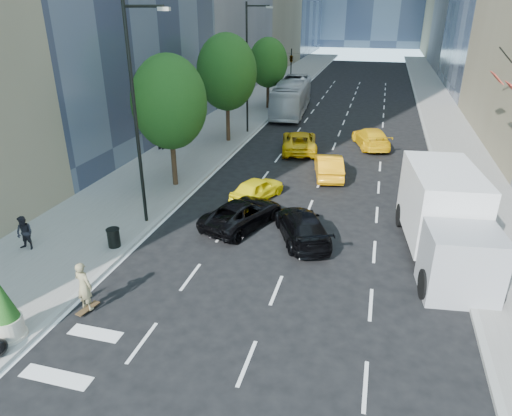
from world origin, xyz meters
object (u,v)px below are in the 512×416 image
(skateboarder, at_px, (84,289))
(city_bus, at_px, (292,97))
(box_truck, at_px, (445,218))
(trash_can, at_px, (114,238))
(planter_shrub, at_px, (4,310))
(black_sedan_lincoln, at_px, (242,213))
(black_sedan_mercedes, at_px, (302,226))

(skateboarder, bearing_deg, city_bus, -78.94)
(box_truck, height_order, trash_can, box_truck)
(trash_can, distance_m, planter_shrub, 6.26)
(city_bus, xyz_separation_m, trash_can, (-2.13, -29.55, -1.05))
(skateboarder, bearing_deg, black_sedan_lincoln, -100.21)
(black_sedan_lincoln, xyz_separation_m, box_truck, (9.00, -0.66, 1.17))
(black_sedan_mercedes, relative_size, planter_shrub, 2.12)
(black_sedan_mercedes, distance_m, planter_shrub, 12.15)
(black_sedan_lincoln, height_order, planter_shrub, planter_shrub)
(black_sedan_lincoln, bearing_deg, trash_can, 59.22)
(box_truck, bearing_deg, planter_shrub, -152.85)
(black_sedan_mercedes, distance_m, city_bus, 27.09)
(city_bus, height_order, trash_can, city_bus)
(skateboarder, relative_size, trash_can, 2.26)
(black_sedan_lincoln, xyz_separation_m, city_bus, (-2.63, 25.78, 0.96))
(skateboarder, relative_size, city_bus, 0.16)
(black_sedan_lincoln, xyz_separation_m, trash_can, (-4.76, -3.77, -0.10))
(skateboarder, height_order, black_sedan_lincoln, skateboarder)
(box_truck, bearing_deg, black_sedan_mercedes, 173.30)
(black_sedan_mercedes, distance_m, box_truck, 6.07)
(skateboarder, bearing_deg, trash_can, -58.73)
(black_sedan_mercedes, height_order, city_bus, city_bus)
(city_bus, height_order, planter_shrub, city_bus)
(skateboarder, xyz_separation_m, black_sedan_lincoln, (3.30, 8.00, -0.26))
(city_bus, bearing_deg, skateboarder, -94.93)
(black_sedan_lincoln, distance_m, box_truck, 9.10)
(city_bus, distance_m, box_truck, 28.89)
(black_sedan_mercedes, height_order, planter_shrub, planter_shrub)
(planter_shrub, bearing_deg, city_bus, 86.60)
(box_truck, relative_size, trash_can, 9.60)
(black_sedan_lincoln, height_order, box_truck, box_truck)
(skateboarder, bearing_deg, black_sedan_mercedes, -118.76)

